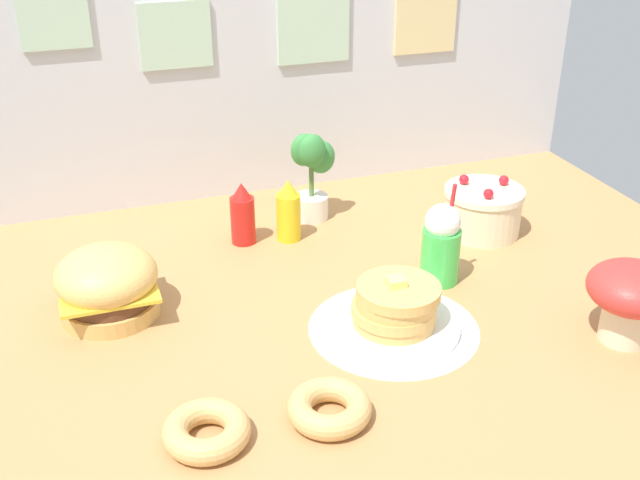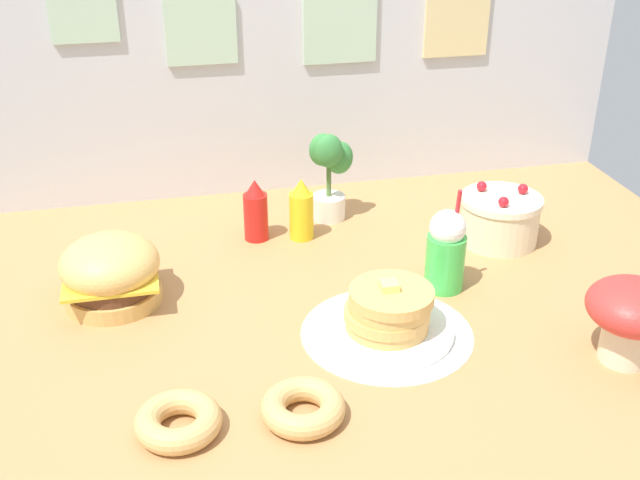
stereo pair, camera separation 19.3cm
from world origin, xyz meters
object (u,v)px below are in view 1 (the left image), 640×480
object	(u,v)px
burger	(107,284)
potted_plant	(312,172)
ketchup_bottle	(243,215)
donut_chocolate	(329,407)
layer_cake	(483,210)
pancake_stack	(395,310)
donut_pink_glaze	(206,430)
mushroom_stool	(631,295)
cream_soda_cup	(441,244)
mustard_bottle	(288,212)

from	to	relation	value
burger	potted_plant	world-z (taller)	potted_plant
ketchup_bottle	donut_chocolate	bearing A→B (deg)	-91.78
layer_cake	donut_chocolate	distance (m)	0.97
layer_cake	ketchup_bottle	distance (m)	0.71
pancake_stack	donut_pink_glaze	distance (m)	0.56
layer_cake	mushroom_stool	world-z (taller)	mushroom_stool
ketchup_bottle	cream_soda_cup	distance (m)	0.59
layer_cake	mustard_bottle	xyz separation A→B (m)	(-0.56, 0.15, 0.01)
donut_pink_glaze	ketchup_bottle	bearing A→B (deg)	71.16
ketchup_bottle	potted_plant	bearing A→B (deg)	20.53
potted_plant	layer_cake	bearing A→B (deg)	-30.20
pancake_stack	mustard_bottle	world-z (taller)	mustard_bottle
layer_cake	donut_chocolate	size ratio (longest dim) A/B	1.34
burger	layer_cake	size ratio (longest dim) A/B	1.06
cream_soda_cup	donut_chocolate	bearing A→B (deg)	-137.18
mushroom_stool	ketchup_bottle	bearing A→B (deg)	133.00
pancake_stack	cream_soda_cup	size ratio (longest dim) A/B	1.13
pancake_stack	mushroom_stool	world-z (taller)	mushroom_stool
ketchup_bottle	potted_plant	xyz separation A→B (m)	(0.24, 0.09, 0.07)
burger	cream_soda_cup	distance (m)	0.86
burger	donut_pink_glaze	size ratio (longest dim) A/B	1.43
donut_chocolate	mushroom_stool	world-z (taller)	mushroom_stool
layer_cake	mushroom_stool	bearing A→B (deg)	-86.74
layer_cake	burger	bearing A→B (deg)	-174.75
donut_pink_glaze	layer_cake	bearing A→B (deg)	33.38
layer_cake	mustard_bottle	distance (m)	0.58
cream_soda_cup	mustard_bottle	bearing A→B (deg)	130.12
ketchup_bottle	potted_plant	world-z (taller)	potted_plant
donut_pink_glaze	pancake_stack	bearing A→B (deg)	25.41
burger	ketchup_bottle	world-z (taller)	ketchup_bottle
mustard_bottle	potted_plant	distance (m)	0.17
mushroom_stool	burger	bearing A→B (deg)	155.87
mustard_bottle	donut_pink_glaze	distance (m)	0.89
layer_cake	potted_plant	world-z (taller)	potted_plant
mustard_bottle	potted_plant	bearing A→B (deg)	45.35
mushroom_stool	potted_plant	bearing A→B (deg)	119.04
cream_soda_cup	burger	bearing A→B (deg)	172.04
donut_chocolate	mushroom_stool	bearing A→B (deg)	3.15
layer_cake	mushroom_stool	xyz separation A→B (m)	(0.03, -0.61, 0.05)
ketchup_bottle	donut_pink_glaze	size ratio (longest dim) A/B	1.08
mustard_bottle	mushroom_stool	xyz separation A→B (m)	(0.60, -0.76, 0.04)
cream_soda_cup	donut_chocolate	distance (m)	0.64
mustard_bottle	donut_chocolate	size ratio (longest dim) A/B	1.08
layer_cake	ketchup_bottle	xyz separation A→B (m)	(-0.69, 0.17, 0.01)
mustard_bottle	ketchup_bottle	bearing A→B (deg)	170.04
burger	pancake_stack	xyz separation A→B (m)	(0.64, -0.30, -0.03)
donut_chocolate	mushroom_stool	xyz separation A→B (m)	(0.75, 0.04, 0.09)
burger	cream_soda_cup	xyz separation A→B (m)	(0.85, -0.12, 0.03)
donut_chocolate	ketchup_bottle	bearing A→B (deg)	88.22
burger	cream_soda_cup	bearing A→B (deg)	-7.96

